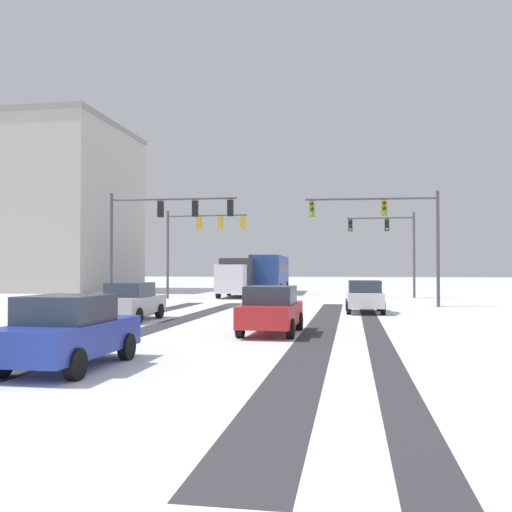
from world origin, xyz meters
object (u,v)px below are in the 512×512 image
traffic_signal_near_left (161,222)px  office_building_far_left_block (19,209)px  car_silver_second (131,301)px  car_white_lead (364,296)px  traffic_signal_near_right (390,224)px  bus_oncoming (271,271)px  traffic_signal_far_left (199,234)px  car_blue_fourth (69,331)px  traffic_signal_far_right (391,237)px  box_truck_delivery (237,276)px  car_red_third (271,310)px

traffic_signal_near_left → office_building_far_left_block: bearing=135.2°
car_silver_second → car_white_lead: bearing=31.5°
traffic_signal_near_right → bus_oncoming: traffic_signal_near_right is taller
bus_oncoming → office_building_far_left_block: office_building_far_left_block is taller
traffic_signal_near_left → traffic_signal_far_left: 9.83m
car_blue_fourth → office_building_far_left_block: (-27.83, 41.94, 7.61)m
traffic_signal_near_left → car_silver_second: 8.53m
office_building_far_left_block → car_white_lead: bearing=-35.4°
car_silver_second → bus_oncoming: (1.94, 28.51, 1.18)m
traffic_signal_near_left → car_blue_fourth: (4.34, -18.64, -4.01)m
traffic_signal_far_right → car_blue_fourth: 33.98m
traffic_signal_near_right → box_truck_delivery: traffic_signal_near_right is taller
traffic_signal_far_left → office_building_far_left_block: size_ratio=0.30×
car_white_lead → bus_oncoming: 23.85m
traffic_signal_near_left → traffic_signal_far_right: size_ratio=1.13×
car_white_lead → bus_oncoming: bus_oncoming is taller
car_blue_fourth → office_building_far_left_block: office_building_far_left_block is taller
car_red_third → traffic_signal_far_right: bearing=77.4°
car_white_lead → office_building_far_left_block: office_building_far_left_block is taller
car_white_lead → traffic_signal_near_left: bearing=173.1°
traffic_signal_near_left → traffic_signal_far_right: same height
traffic_signal_near_right → traffic_signal_far_right: size_ratio=1.13×
car_silver_second → car_blue_fourth: size_ratio=1.00×
traffic_signal_near_left → bus_oncoming: size_ratio=0.66×
traffic_signal_near_left → bus_oncoming: bearing=81.4°
car_blue_fourth → box_truck_delivery: box_truck_delivery is taller
traffic_signal_near_left → office_building_far_left_block: 33.28m
office_building_far_left_block → traffic_signal_near_left: bearing=-44.8°
traffic_signal_far_left → car_red_third: traffic_signal_far_left is taller
car_white_lead → car_silver_second: 11.62m
car_silver_second → traffic_signal_far_left: bearing=95.8°
bus_oncoming → office_building_far_left_block: (-26.67, 2.21, 6.44)m
bus_oncoming → car_silver_second: bearing=-93.9°
car_blue_fourth → box_truck_delivery: 31.89m
car_silver_second → box_truck_delivery: bearing=88.9°
car_silver_second → car_red_third: size_ratio=1.00×
traffic_signal_near_left → car_blue_fourth: traffic_signal_near_left is taller
traffic_signal_near_right → traffic_signal_near_left: same height
car_silver_second → car_red_third: same height
car_silver_second → box_truck_delivery: box_truck_delivery is taller
car_silver_second → traffic_signal_far_right: bearing=60.1°
traffic_signal_far_right → office_building_far_left_block: 38.33m
car_white_lead → car_red_third: bearing=-108.4°
bus_oncoming → traffic_signal_far_left: bearing=-108.1°
traffic_signal_far_left → car_silver_second: bearing=-84.2°
office_building_far_left_block → box_truck_delivery: bearing=-22.1°
traffic_signal_near_right → car_red_third: (-4.80, -13.09, -3.88)m
car_silver_second → traffic_signal_near_right: bearing=38.8°
box_truck_delivery → traffic_signal_near_right: bearing=-46.0°
traffic_signal_far_left → box_truck_delivery: bearing=57.0°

